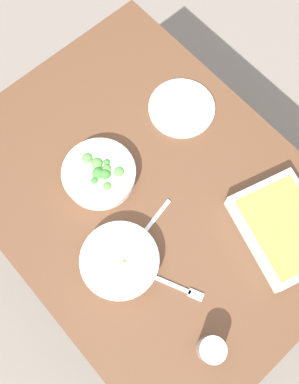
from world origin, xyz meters
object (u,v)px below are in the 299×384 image
Objects in this scene: stew_bowl at (120,261)px; drink_cup at (211,350)px; fork_on_table at (179,288)px; spoon_by_stew at (147,229)px; broccoli_bowl at (99,173)px; baking_dish at (283,229)px; side_plate at (182,108)px.

stew_bowl is 0.34m from drink_cup.
fork_on_table is at bearing -154.86° from stew_bowl.
drink_cup is at bearing 165.02° from spoon_by_stew.
broccoli_bowl is 1.30× the size of spoon_by_stew.
fork_on_table is (-0.17, -0.08, -0.03)m from stew_bowl.
broccoli_bowl is 0.65× the size of baking_dish.
drink_cup reaches higher than spoon_by_stew.
spoon_by_stew is at bearing -14.98° from drink_cup.
broccoli_bowl is at bearing -27.45° from stew_bowl.
stew_bowl is 0.19m from fork_on_table.
fork_on_table is at bearing 135.96° from side_plate.
broccoli_bowl is 1.36× the size of fork_on_table.
stew_bowl and baking_dish have the same top height.
side_plate is (0.25, -0.48, -0.03)m from stew_bowl.
broccoli_bowl is at bearing -6.96° from fork_on_table.
broccoli_bowl reaches higher than fork_on_table.
stew_bowl is 1.03× the size of side_plate.
fork_on_table is at bearing -16.03° from drink_cup.
drink_cup is 0.75m from side_plate.
side_plate is (0.60, -0.46, -0.03)m from drink_cup.
drink_cup is at bearing 170.26° from broccoli_bowl.
baking_dish is 0.40m from spoon_by_stew.
stew_bowl is 1.36× the size of fork_on_table.
broccoli_bowl reaches higher than stew_bowl.
broccoli_bowl is 0.60m from drink_cup.
baking_dish reaches higher than fork_on_table.
spoon_by_stew is (-0.23, 0.36, -0.00)m from side_plate.
drink_cup reaches higher than broccoli_bowl.
drink_cup reaches higher than baking_dish.
drink_cup is 0.39× the size of side_plate.
drink_cup is at bearing -175.53° from stew_bowl.
baking_dish is (-0.49, -0.29, 0.00)m from broccoli_bowl.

